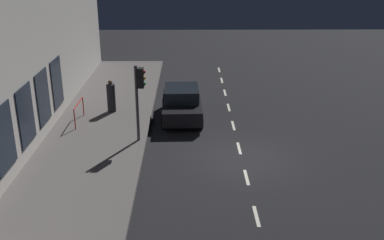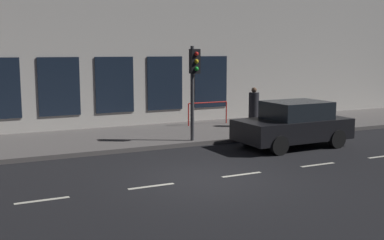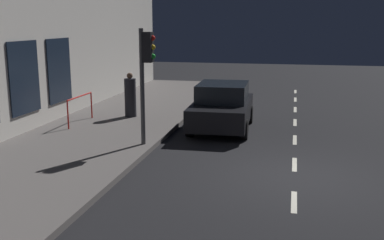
% 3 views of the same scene
% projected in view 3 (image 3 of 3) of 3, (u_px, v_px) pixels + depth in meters
% --- Properties ---
extents(ground_plane, '(60.00, 60.00, 0.00)m').
position_uv_depth(ground_plane, '(294.00, 177.00, 11.01)').
color(ground_plane, black).
extents(sidewalk, '(4.50, 32.00, 0.15)m').
position_uv_depth(sidewalk, '(57.00, 157.00, 12.32)').
color(sidewalk, '#5B5654').
rests_on(sidewalk, ground).
extents(lane_centre_line, '(0.12, 27.20, 0.01)m').
position_uv_depth(lane_centre_line, '(295.00, 164.00, 11.97)').
color(lane_centre_line, beige).
rests_on(lane_centre_line, ground).
extents(traffic_light, '(0.47, 0.32, 3.32)m').
position_uv_depth(traffic_light, '(146.00, 64.00, 12.89)').
color(traffic_light, '#424244').
rests_on(traffic_light, sidewalk).
extents(parked_car_0, '(2.06, 4.01, 1.58)m').
position_uv_depth(parked_car_0, '(222.00, 107.00, 15.75)').
color(parked_car_0, black).
rests_on(parked_car_0, ground).
extents(pedestrian_0, '(0.54, 0.54, 1.65)m').
position_uv_depth(pedestrian_0, '(130.00, 97.00, 17.13)').
color(pedestrian_0, '#232328').
rests_on(pedestrian_0, sidewalk).
extents(red_railing, '(0.05, 1.88, 0.97)m').
position_uv_depth(red_railing, '(80.00, 103.00, 15.99)').
color(red_railing, red).
rests_on(red_railing, sidewalk).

